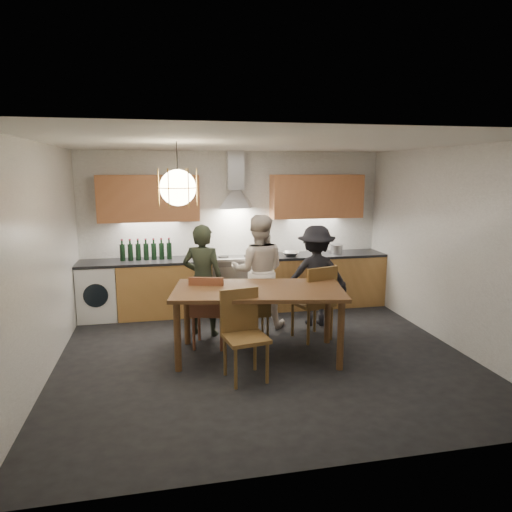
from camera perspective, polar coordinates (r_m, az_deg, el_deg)
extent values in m
plane|color=black|center=(5.87, 0.93, -12.32)|extent=(5.00, 5.00, 0.00)
cube|color=white|center=(7.68, -2.70, 3.24)|extent=(5.00, 0.02, 2.60)
cube|color=white|center=(3.39, 9.36, -6.45)|extent=(5.00, 0.02, 2.60)
cube|color=white|center=(5.52, -25.25, -0.70)|extent=(0.02, 4.50, 2.60)
cube|color=white|center=(6.50, 23.01, 1.05)|extent=(0.02, 4.50, 2.60)
cube|color=silver|center=(5.41, 1.02, 13.95)|extent=(5.00, 4.50, 0.02)
cube|color=tan|center=(7.45, -11.26, -4.00)|extent=(1.45, 0.60, 0.86)
cube|color=tan|center=(7.91, 8.32, -3.05)|extent=(2.05, 0.60, 0.86)
cube|color=white|center=(7.52, -19.10, -4.29)|extent=(0.58, 0.58, 0.85)
cube|color=black|center=(7.36, -13.72, -0.69)|extent=(2.05, 0.62, 0.04)
cube|color=black|center=(7.82, 8.41, 0.16)|extent=(2.05, 0.62, 0.04)
cube|color=silver|center=(7.56, -2.29, -3.83)|extent=(0.90, 0.60, 0.80)
cube|color=black|center=(7.29, -1.92, -4.54)|extent=(0.78, 0.02, 0.42)
cube|color=slate|center=(7.46, -2.31, -0.56)|extent=(0.90, 0.60, 0.08)
cube|color=silver|center=(7.19, -1.98, -0.49)|extent=(0.90, 0.08, 0.04)
cube|color=#CB7F4E|center=(7.36, -13.24, 7.03)|extent=(1.55, 0.35, 0.72)
cube|color=#CB7F4E|center=(7.79, 7.59, 7.40)|extent=(1.55, 0.35, 0.72)
cube|color=silver|center=(7.48, -2.61, 10.65)|extent=(0.26, 0.22, 0.62)
cylinder|color=black|center=(5.17, -9.82, 11.18)|extent=(0.01, 0.01, 0.50)
sphere|color=#FFE0A5|center=(5.18, -9.74, 8.41)|extent=(0.40, 0.40, 0.40)
torus|color=gold|center=(5.18, -9.74, 8.41)|extent=(0.43, 0.43, 0.01)
cube|color=brown|center=(5.59, 0.30, -4.30)|extent=(2.21, 1.39, 0.05)
cylinder|color=brown|center=(5.37, -9.79, -9.95)|extent=(0.08, 0.08, 0.82)
cylinder|color=brown|center=(6.17, -8.63, -7.19)|extent=(0.08, 0.08, 0.82)
cylinder|color=brown|center=(5.42, 10.54, -9.78)|extent=(0.08, 0.08, 0.82)
cylinder|color=brown|center=(6.21, 8.95, -7.07)|extent=(0.08, 0.08, 0.82)
cube|color=brown|center=(6.05, -5.83, -6.88)|extent=(0.54, 0.54, 0.04)
cube|color=brown|center=(5.79, -6.22, -5.00)|extent=(0.43, 0.16, 0.48)
cylinder|color=brown|center=(6.27, -3.89, -8.59)|extent=(0.04, 0.04, 0.45)
cylinder|color=brown|center=(5.94, -4.36, -9.72)|extent=(0.04, 0.04, 0.45)
cylinder|color=brown|center=(6.33, -7.12, -8.47)|extent=(0.04, 0.04, 0.45)
cylinder|color=brown|center=(6.00, -7.78, -9.58)|extent=(0.04, 0.04, 0.45)
cube|color=brown|center=(6.25, -0.16, -7.10)|extent=(0.37, 0.37, 0.03)
cube|color=brown|center=(6.04, 0.20, -5.62)|extent=(0.36, 0.05, 0.39)
cylinder|color=brown|center=(6.48, 0.80, -8.31)|extent=(0.03, 0.03, 0.37)
cylinder|color=brown|center=(6.21, 1.48, -9.16)|extent=(0.03, 0.03, 0.37)
cylinder|color=brown|center=(6.42, -1.73, -8.51)|extent=(0.03, 0.03, 0.37)
cylinder|color=brown|center=(6.15, -1.17, -9.37)|extent=(0.03, 0.03, 0.37)
cube|color=brown|center=(6.32, 7.03, -5.84)|extent=(0.59, 0.59, 0.04)
cube|color=brown|center=(6.08, 8.26, -3.80)|extent=(0.46, 0.18, 0.51)
cylinder|color=brown|center=(6.65, 7.36, -7.37)|extent=(0.04, 0.04, 0.48)
cylinder|color=brown|center=(6.37, 9.39, -8.27)|extent=(0.04, 0.04, 0.48)
cylinder|color=brown|center=(6.44, 4.59, -7.92)|extent=(0.04, 0.04, 0.48)
cylinder|color=brown|center=(6.15, 6.56, -8.88)|extent=(0.04, 0.04, 0.48)
cube|color=brown|center=(5.08, -1.30, -10.22)|extent=(0.52, 0.52, 0.04)
cube|color=brown|center=(5.17, -2.11, -6.71)|extent=(0.45, 0.12, 0.49)
cylinder|color=brown|center=(4.96, -2.55, -13.89)|extent=(0.04, 0.04, 0.46)
cylinder|color=brown|center=(5.27, -3.89, -12.35)|extent=(0.04, 0.04, 0.46)
cylinder|color=brown|center=(5.08, 1.42, -13.27)|extent=(0.04, 0.04, 0.46)
cylinder|color=brown|center=(5.39, -0.14, -11.82)|extent=(0.04, 0.04, 0.46)
imported|color=black|center=(6.38, -6.66, -3.04)|extent=(0.67, 0.57, 1.57)
imported|color=beige|center=(6.70, 0.30, -1.90)|extent=(0.93, 0.80, 1.66)
imported|color=black|center=(6.84, 7.47, -2.44)|extent=(1.04, 0.68, 1.50)
imported|color=#B3B3B6|center=(7.54, 4.38, 0.27)|extent=(0.37, 0.37, 0.07)
cylinder|color=#A9A9AC|center=(7.86, 10.01, 0.84)|extent=(0.25, 0.25, 0.14)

